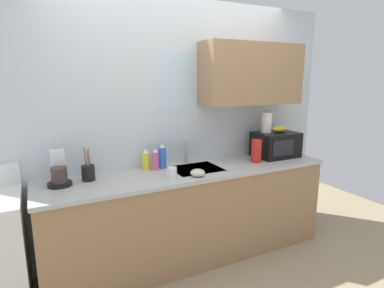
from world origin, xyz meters
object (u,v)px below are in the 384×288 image
Objects in this scene: paper_towel_roll at (266,122)px; coffee_maker at (59,172)px; cereal_canister at (256,151)px; dish_soap_bottle_blue at (162,157)px; dish_soap_bottle_pink at (155,160)px; microwave at (276,144)px; dish_soap_bottle_yellow at (146,160)px; utensil_crock at (88,172)px; small_bowl at (198,173)px; banana_bunch at (280,129)px; mug_white at (172,173)px.

paper_towel_roll is 2.13m from coffee_maker.
dish_soap_bottle_blue is at bearing 166.00° from cereal_canister.
cereal_canister is (0.94, -0.23, 0.01)m from dish_soap_bottle_blue.
dish_soap_bottle_pink is (-0.08, -0.03, -0.02)m from dish_soap_bottle_blue.
cereal_canister is (-0.24, -0.15, -0.26)m from paper_towel_roll.
dish_soap_bottle_blue is (-1.18, 0.08, -0.27)m from paper_towel_roll.
cereal_canister is (-0.34, -0.10, -0.02)m from microwave.
utensil_crock is (-0.54, -0.08, -0.02)m from dish_soap_bottle_yellow.
coffee_maker reaches higher than dish_soap_bottle_blue.
cereal_canister is (1.87, -0.16, 0.01)m from coffee_maker.
dish_soap_bottle_pink is 0.62m from utensil_crock.
coffee_maker is 0.77m from dish_soap_bottle_yellow.
small_bowl is (0.18, -0.38, -0.08)m from dish_soap_bottle_blue.
microwave is at bearing -178.23° from banana_bunch.
dish_soap_bottle_yellow is at bearing 174.15° from banana_bunch.
dish_soap_bottle_pink is 0.88× the size of cereal_canister.
cereal_canister is at bearing -147.99° from paper_towel_roll.
dish_soap_bottle_pink is at bearing -162.44° from dish_soap_bottle_blue.
dish_soap_bottle_yellow is 0.55m from utensil_crock.
coffee_maker is 1.17× the size of dish_soap_bottle_blue.
dish_soap_bottle_yellow reaches higher than small_bowl.
microwave is 0.35m from cereal_canister.
paper_towel_roll reaches higher than microwave.
cereal_canister is (1.02, -0.21, 0.02)m from dish_soap_bottle_pink.
banana_bunch is 1.51m from dish_soap_bottle_yellow.
microwave is 1.64× the size of coffee_maker.
microwave reaches higher than dish_soap_bottle_yellow.
paper_towel_roll reaches higher than small_bowl.
dish_soap_bottle_blue is at bearing 175.92° from paper_towel_roll.
dish_soap_bottle_blue is at bearing 17.56° from dish_soap_bottle_pink.
mug_white is (0.89, -0.25, -0.06)m from coffee_maker.
banana_bunch reaches higher than microwave.
mug_white is (-1.22, -0.24, -0.33)m from paper_towel_roll.
dish_soap_bottle_blue is 1.16× the size of dish_soap_bottle_pink.
paper_towel_roll reaches higher than dish_soap_bottle_pink.
dish_soap_bottle_blue reaches higher than small_bowl.
dish_soap_bottle_yellow is (0.77, 0.09, -0.01)m from coffee_maker.
dish_soap_bottle_yellow is at bearing 150.93° from dish_soap_bottle_pink.
utensil_crock is at bearing 177.93° from microwave.
mug_white is 0.23m from small_bowl.
microwave is 2.22× the size of dish_soap_bottle_pink.
small_bowl is (0.88, -0.32, -0.04)m from utensil_crock.
coffee_maker is 0.97× the size of utensil_crock.
coffee_maker is 1.18× the size of cereal_canister.
utensil_crock is (-0.66, 0.26, 0.02)m from mug_white.
mug_white is at bearing -172.10° from banana_bunch.
coffee_maker is at bearing -176.61° from dish_soap_bottle_pink.
cereal_canister reaches higher than dish_soap_bottle_yellow.
utensil_crock is (-1.64, 0.17, -0.05)m from cereal_canister.
banana_bunch reaches higher than small_bowl.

